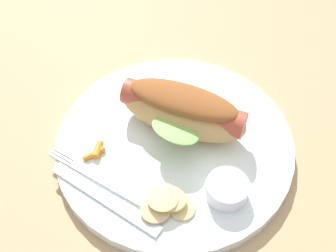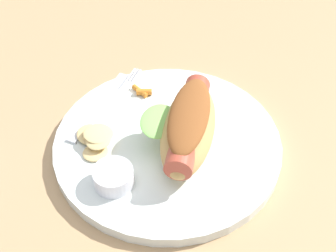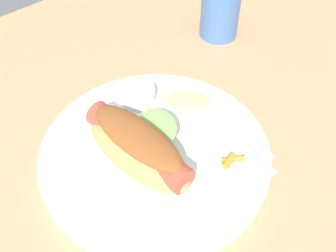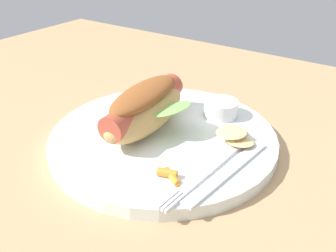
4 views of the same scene
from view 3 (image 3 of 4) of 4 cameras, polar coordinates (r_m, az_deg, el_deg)
The scene contains 9 objects.
ground_plane at distance 54.22cm, azimuth -1.83°, elevation -6.57°, with size 120.00×90.00×1.80cm, color tan.
plate at distance 53.99cm, azimuth -1.80°, elevation -3.88°, with size 29.56×29.56×1.60cm, color white.
hot_dog at distance 49.84cm, azimuth -4.08°, elevation -2.78°, with size 10.30×16.73×5.98cm.
sauce_ramekin at distance 58.87cm, azimuth -4.09°, elevation 4.33°, with size 4.80×4.80×2.26cm, color white.
fork at distance 55.36cm, azimuth 8.30°, elevation -1.18°, with size 2.18×15.52×0.40cm.
knife at distance 56.85cm, azimuth 8.81°, elevation 0.40°, with size 14.98×1.40×0.36cm, color silver.
chips_pile at distance 58.17cm, azimuth 2.58°, elevation 3.48°, with size 6.06×6.73×1.80cm.
carrot_garnish at distance 52.43cm, azimuth 8.60°, elevation -4.62°, with size 3.28×2.05×0.94cm.
drinking_cup at distance 72.77cm, azimuth 7.10°, elevation 15.00°, with size 6.47×6.47×8.10cm, color #4770B2.
Camera 3 is at (18.72, 25.33, 43.23)cm, focal length 44.63 mm.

